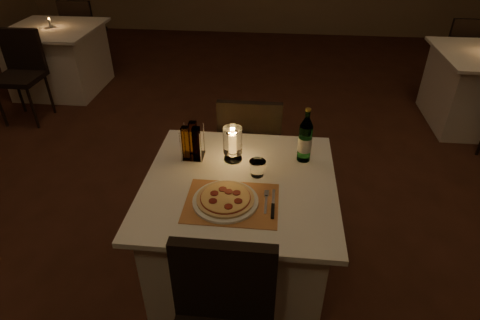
# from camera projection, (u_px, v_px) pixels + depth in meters

# --- Properties ---
(floor) EXTENTS (8.00, 10.00, 0.02)m
(floor) POSITION_uv_depth(u_px,v_px,m) (225.00, 243.00, 2.75)
(floor) COLOR #462216
(floor) RESTS_ON ground
(main_table) EXTENTS (1.00, 1.00, 0.74)m
(main_table) POSITION_uv_depth(u_px,v_px,m) (240.00, 233.00, 2.29)
(main_table) COLOR white
(main_table) RESTS_ON ground
(chair_far) EXTENTS (0.42, 0.42, 0.90)m
(chair_far) POSITION_uv_depth(u_px,v_px,m) (250.00, 142.00, 2.79)
(chair_far) COLOR black
(chair_far) RESTS_ON ground
(placemat) EXTENTS (0.45, 0.34, 0.00)m
(placemat) POSITION_uv_depth(u_px,v_px,m) (232.00, 203.00, 1.94)
(placemat) COLOR #BE7742
(placemat) RESTS_ON main_table
(plate) EXTENTS (0.32, 0.32, 0.01)m
(plate) POSITION_uv_depth(u_px,v_px,m) (225.00, 201.00, 1.94)
(plate) COLOR white
(plate) RESTS_ON placemat
(pizza) EXTENTS (0.28, 0.28, 0.02)m
(pizza) POSITION_uv_depth(u_px,v_px,m) (225.00, 198.00, 1.93)
(pizza) COLOR #D8B77F
(pizza) RESTS_ON plate
(fork) EXTENTS (0.02, 0.18, 0.00)m
(fork) POSITION_uv_depth(u_px,v_px,m) (266.00, 200.00, 1.95)
(fork) COLOR silver
(fork) RESTS_ON placemat
(knife) EXTENTS (0.02, 0.22, 0.01)m
(knife) POSITION_uv_depth(u_px,v_px,m) (273.00, 208.00, 1.90)
(knife) COLOR black
(knife) RESTS_ON placemat
(tumbler) EXTENTS (0.09, 0.09, 0.09)m
(tumbler) POSITION_uv_depth(u_px,v_px,m) (257.00, 168.00, 2.11)
(tumbler) COLOR white
(tumbler) RESTS_ON main_table
(water_bottle) EXTENTS (0.08, 0.08, 0.32)m
(water_bottle) POSITION_uv_depth(u_px,v_px,m) (305.00, 140.00, 2.19)
(water_bottle) COLOR #61B568
(water_bottle) RESTS_ON main_table
(hurricane_candle) EXTENTS (0.11, 0.11, 0.20)m
(hurricane_candle) POSITION_uv_depth(u_px,v_px,m) (233.00, 142.00, 2.19)
(hurricane_candle) COLOR white
(hurricane_candle) RESTS_ON main_table
(cruet_caddy) EXTENTS (0.12, 0.12, 0.21)m
(cruet_caddy) POSITION_uv_depth(u_px,v_px,m) (192.00, 143.00, 2.22)
(cruet_caddy) COLOR white
(cruet_caddy) RESTS_ON main_table
(neighbor_table_left) EXTENTS (1.00, 1.00, 0.74)m
(neighbor_table_left) POSITION_uv_depth(u_px,v_px,m) (59.00, 59.00, 4.70)
(neighbor_table_left) COLOR white
(neighbor_table_left) RESTS_ON ground
(neighbor_chair_la) EXTENTS (0.42, 0.42, 0.90)m
(neighbor_chair_la) POSITION_uv_depth(u_px,v_px,m) (21.00, 66.00, 4.01)
(neighbor_chair_la) COLOR black
(neighbor_chair_la) RESTS_ON ground
(neighbor_chair_lb) EXTENTS (0.42, 0.42, 0.90)m
(neighbor_chair_lb) POSITION_uv_depth(u_px,v_px,m) (82.00, 27.00, 5.20)
(neighbor_chair_lb) COLOR black
(neighbor_chair_lb) RESTS_ON ground
(neighbor_candle_left) EXTENTS (0.03, 0.03, 0.11)m
(neighbor_candle_left) POSITION_uv_depth(u_px,v_px,m) (50.00, 23.00, 4.47)
(neighbor_candle_left) COLOR white
(neighbor_candle_left) RESTS_ON neighbor_table_left
(neighbor_chair_rb) EXTENTS (0.42, 0.42, 0.90)m
(neighbor_chair_rb) POSITION_uv_depth(u_px,v_px,m) (462.00, 49.00, 4.46)
(neighbor_chair_rb) COLOR black
(neighbor_chair_rb) RESTS_ON ground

